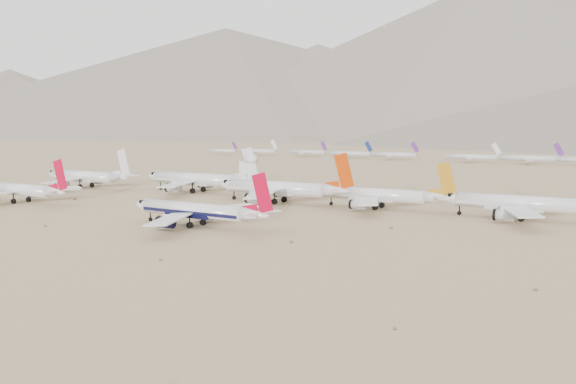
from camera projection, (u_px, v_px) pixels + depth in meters
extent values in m
plane|color=#987658|center=(206.00, 234.00, 143.23)|extent=(7000.00, 7000.00, 0.00)
cylinder|color=white|center=(192.00, 210.00, 153.34)|extent=(33.57, 3.97, 3.97)
cube|color=#0E0F33|center=(192.00, 212.00, 153.40)|extent=(32.90, 4.03, 0.89)
sphere|color=white|center=(148.00, 205.00, 161.94)|extent=(3.97, 3.97, 3.97)
cube|color=black|center=(146.00, 202.00, 162.12)|extent=(2.78, 2.58, 0.99)
cone|color=white|center=(255.00, 215.00, 142.68)|extent=(8.39, 3.97, 3.97)
cube|color=white|center=(169.00, 219.00, 142.07)|extent=(12.97, 20.43, 0.62)
cube|color=white|center=(251.00, 215.00, 138.50)|extent=(5.33, 6.97, 0.24)
cylinder|color=#0E0F33|center=(166.00, 223.00, 147.55)|extent=(4.66, 2.86, 2.86)
cube|color=white|center=(226.00, 208.00, 162.12)|extent=(12.97, 20.43, 0.62)
cube|color=white|center=(268.00, 211.00, 145.07)|extent=(5.33, 6.97, 0.24)
cylinder|color=#0E0F33|center=(206.00, 214.00, 161.60)|extent=(4.66, 2.86, 2.86)
cube|color=#B90427|center=(262.00, 193.00, 140.82)|extent=(6.36, 0.32, 10.48)
cylinder|color=black|center=(150.00, 219.00, 161.88)|extent=(1.19, 0.50, 1.19)
cylinder|color=black|center=(190.00, 225.00, 150.68)|extent=(1.67, 0.99, 1.67)
cylinder|color=black|center=(203.00, 222.00, 155.41)|extent=(1.67, 0.99, 1.67)
cylinder|color=white|center=(18.00, 189.00, 202.01)|extent=(34.67, 4.16, 4.16)
cone|color=white|center=(56.00, 192.00, 191.00)|extent=(8.67, 4.16, 4.16)
cube|color=white|center=(49.00, 192.00, 186.67)|extent=(5.50, 7.20, 0.25)
cube|color=white|center=(52.00, 189.00, 211.10)|extent=(13.39, 21.10, 0.65)
cube|color=white|center=(69.00, 190.00, 193.47)|extent=(5.50, 7.20, 0.25)
cylinder|color=silver|center=(36.00, 194.00, 210.57)|extent=(4.81, 2.99, 2.99)
cube|color=#B90427|center=(60.00, 175.00, 189.08)|extent=(6.57, 0.33, 10.83)
cylinder|color=black|center=(14.00, 201.00, 199.24)|extent=(1.75, 1.04, 1.75)
cylinder|color=black|center=(28.00, 200.00, 204.19)|extent=(1.75, 1.04, 1.75)
cylinder|color=white|center=(518.00, 203.00, 164.35)|extent=(36.02, 4.37, 4.37)
cube|color=silver|center=(518.00, 205.00, 164.41)|extent=(35.30, 4.43, 0.98)
sphere|color=white|center=(456.00, 199.00, 173.58)|extent=(4.37, 4.37, 4.37)
cube|color=black|center=(454.00, 195.00, 173.77)|extent=(3.06, 2.84, 1.09)
cube|color=white|center=(521.00, 212.00, 152.21)|extent=(13.91, 21.92, 0.68)
cylinder|color=silver|center=(505.00, 215.00, 158.11)|extent=(5.00, 3.14, 3.14)
cube|color=white|center=(534.00, 201.00, 173.81)|extent=(13.91, 21.92, 0.68)
cylinder|color=silver|center=(516.00, 208.00, 173.27)|extent=(5.00, 3.14, 3.14)
cylinder|color=black|center=(459.00, 213.00, 173.52)|extent=(1.31, 0.55, 1.31)
cylinder|color=black|center=(521.00, 218.00, 161.45)|extent=(1.83, 1.09, 1.83)
cylinder|color=black|center=(525.00, 216.00, 166.65)|extent=(1.83, 1.09, 1.83)
cylinder|color=white|center=(375.00, 194.00, 186.70)|extent=(34.42, 4.18, 4.18)
cube|color=silver|center=(375.00, 196.00, 186.76)|extent=(33.73, 4.25, 0.94)
sphere|color=white|center=(329.00, 191.00, 195.52)|extent=(4.18, 4.18, 4.18)
cube|color=black|center=(327.00, 188.00, 195.71)|extent=(2.93, 2.72, 1.05)
cone|color=white|center=(438.00, 198.00, 175.77)|extent=(8.60, 4.18, 4.18)
cube|color=white|center=(368.00, 201.00, 175.10)|extent=(13.29, 20.95, 0.65)
cube|color=white|center=(440.00, 198.00, 171.47)|extent=(5.46, 7.14, 0.25)
cylinder|color=silver|center=(359.00, 205.00, 180.73)|extent=(4.78, 3.01, 3.01)
cube|color=white|center=(395.00, 193.00, 195.75)|extent=(13.29, 20.95, 0.65)
cube|color=white|center=(447.00, 195.00, 178.24)|extent=(5.46, 7.14, 0.25)
cylinder|color=silver|center=(379.00, 199.00, 195.23)|extent=(4.78, 3.01, 3.01)
cube|color=orange|center=(446.00, 179.00, 173.87)|extent=(6.52, 0.33, 10.75)
cylinder|color=black|center=(331.00, 203.00, 195.46)|extent=(1.25, 0.52, 1.25)
cylinder|color=black|center=(375.00, 207.00, 183.93)|extent=(1.76, 1.05, 1.76)
cylinder|color=black|center=(382.00, 205.00, 188.91)|extent=(1.76, 1.05, 1.76)
cylinder|color=white|center=(275.00, 188.00, 200.71)|extent=(39.23, 4.80, 4.80)
cube|color=silver|center=(275.00, 189.00, 200.78)|extent=(38.45, 4.87, 1.08)
sphere|color=white|center=(231.00, 185.00, 210.76)|extent=(4.80, 4.80, 4.80)
cube|color=black|center=(230.00, 181.00, 210.97)|extent=(3.36, 3.12, 1.20)
cone|color=white|center=(336.00, 191.00, 188.25)|extent=(9.81, 4.80, 4.80)
cube|color=white|center=(261.00, 195.00, 187.47)|extent=(15.15, 23.88, 0.74)
cube|color=white|center=(335.00, 191.00, 183.34)|extent=(6.23, 8.14, 0.29)
cylinder|color=silver|center=(255.00, 199.00, 193.89)|extent=(5.45, 3.45, 3.45)
cube|color=white|center=(302.00, 187.00, 211.03)|extent=(15.15, 23.88, 0.74)
cube|color=white|center=(347.00, 188.00, 191.06)|extent=(6.23, 8.14, 0.29)
cylinder|color=silver|center=(284.00, 193.00, 210.44)|extent=(5.45, 3.45, 3.45)
cube|color=#C93805|center=(344.00, 171.00, 186.07)|extent=(7.44, 0.38, 12.25)
cylinder|color=black|center=(234.00, 198.00, 210.69)|extent=(1.44, 0.60, 1.44)
cylinder|color=black|center=(274.00, 202.00, 197.53)|extent=(2.01, 1.20, 2.01)
cylinder|color=black|center=(284.00, 200.00, 203.24)|extent=(2.01, 1.20, 2.01)
cylinder|color=white|center=(195.00, 179.00, 234.03)|extent=(41.17, 4.93, 4.93)
cube|color=silver|center=(195.00, 180.00, 234.10)|extent=(40.35, 5.00, 1.11)
sphere|color=white|center=(158.00, 177.00, 244.57)|extent=(4.93, 4.93, 4.93)
cube|color=black|center=(157.00, 173.00, 244.80)|extent=(3.45, 3.20, 1.23)
cone|color=white|center=(244.00, 181.00, 220.95)|extent=(10.29, 4.93, 4.93)
cube|color=white|center=(177.00, 184.00, 220.18)|extent=(15.90, 25.06, 0.77)
cube|color=white|center=(241.00, 181.00, 215.82)|extent=(6.53, 8.54, 0.30)
cylinder|color=silver|center=(174.00, 188.00, 226.91)|extent=(5.72, 3.55, 3.55)
cube|color=white|center=(222.00, 179.00, 244.82)|extent=(15.90, 25.06, 0.77)
cube|color=white|center=(255.00, 179.00, 223.89)|extent=(6.53, 8.54, 0.30)
cylinder|color=silver|center=(206.00, 184.00, 244.19)|extent=(5.72, 3.55, 3.55)
cube|color=white|center=(250.00, 163.00, 218.68)|extent=(7.80, 0.39, 12.86)
cylinder|color=white|center=(251.00, 159.00, 218.35)|extent=(5.15, 3.19, 3.19)
cylinder|color=black|center=(161.00, 188.00, 244.50)|extent=(1.48, 0.62, 1.48)
cylinder|color=black|center=(192.00, 191.00, 230.74)|extent=(2.07, 1.23, 2.07)
cylinder|color=black|center=(203.00, 189.00, 236.62)|extent=(2.07, 1.23, 2.07)
cylinder|color=white|center=(83.00, 176.00, 251.40)|extent=(37.57, 4.62, 4.62)
cube|color=silver|center=(83.00, 177.00, 251.46)|extent=(36.81, 4.68, 1.04)
sphere|color=white|center=(56.00, 174.00, 261.02)|extent=(4.62, 4.62, 4.62)
cube|color=black|center=(55.00, 172.00, 261.23)|extent=(3.23, 3.00, 1.15)
cone|color=white|center=(120.00, 178.00, 239.46)|extent=(9.39, 4.62, 4.62)
cube|color=white|center=(62.00, 181.00, 238.71)|extent=(14.51, 22.86, 0.71)
cube|color=white|center=(115.00, 177.00, 234.76)|extent=(5.96, 7.80, 0.28)
cylinder|color=silver|center=(63.00, 184.00, 244.86)|extent=(5.22, 3.32, 3.32)
cube|color=white|center=(111.00, 176.00, 261.29)|extent=(14.51, 22.86, 0.71)
cube|color=white|center=(130.00, 176.00, 242.16)|extent=(5.96, 7.80, 0.28)
cylinder|color=silver|center=(97.00, 181.00, 260.73)|extent=(5.22, 3.32, 3.32)
cube|color=white|center=(123.00, 163.00, 237.38)|extent=(7.12, 0.37, 11.73)
cylinder|color=black|center=(58.00, 184.00, 260.95)|extent=(1.38, 0.58, 1.38)
cylinder|color=black|center=(80.00, 187.00, 248.34)|extent=(1.94, 1.15, 1.94)
cylinder|color=black|center=(92.00, 185.00, 253.84)|extent=(1.94, 1.15, 1.94)
cylinder|color=silver|center=(222.00, 151.00, 556.86)|extent=(32.68, 3.23, 3.23)
cube|color=#5C2A82|center=(235.00, 146.00, 548.36)|extent=(6.51, 0.32, 8.20)
cube|color=silver|center=(217.00, 152.00, 549.72)|extent=(8.61, 15.04, 0.32)
cube|color=silver|center=(227.00, 151.00, 564.12)|extent=(8.61, 15.04, 0.32)
cylinder|color=silver|center=(257.00, 151.00, 541.26)|extent=(40.13, 3.97, 3.97)
cube|color=white|center=(274.00, 144.00, 530.82)|extent=(7.99, 0.40, 10.06)
cube|color=silver|center=(251.00, 152.00, 532.49)|extent=(10.57, 18.47, 0.40)
cube|color=silver|center=(263.00, 151.00, 550.17)|extent=(10.57, 18.47, 0.40)
cylinder|color=silver|center=(308.00, 152.00, 523.34)|extent=(36.25, 3.58, 3.58)
cube|color=#5C2A82|center=(324.00, 146.00, 513.91)|extent=(7.22, 0.36, 9.09)
cube|color=silver|center=(303.00, 153.00, 515.41)|extent=(9.55, 16.69, 0.36)
cube|color=silver|center=(312.00, 152.00, 531.38)|extent=(9.55, 16.69, 0.36)
cylinder|color=silver|center=(349.00, 154.00, 491.90)|extent=(38.64, 3.82, 3.82)
cube|color=navy|center=(369.00, 147.00, 481.85)|extent=(7.70, 0.38, 9.69)
cube|color=silver|center=(344.00, 155.00, 483.46)|extent=(10.18, 17.79, 0.38)
cube|color=silver|center=(354.00, 154.00, 500.48)|extent=(10.18, 17.79, 0.38)
cylinder|color=silver|center=(394.00, 155.00, 472.49)|extent=(38.68, 3.82, 3.82)
cube|color=#5C2A82|center=(415.00, 147.00, 462.43)|extent=(7.70, 0.38, 9.70)
cube|color=silver|center=(390.00, 156.00, 464.03)|extent=(10.19, 17.81, 0.38)
cube|color=silver|center=(398.00, 155.00, 481.08)|extent=(10.19, 17.81, 0.38)
cylinder|color=silver|center=(471.00, 157.00, 436.15)|extent=(39.22, 3.88, 3.88)
cube|color=white|center=(497.00, 149.00, 425.95)|extent=(7.81, 0.39, 9.84)
cube|color=silver|center=(468.00, 158.00, 427.58)|extent=(10.33, 18.06, 0.39)
cube|color=silver|center=(474.00, 157.00, 444.86)|extent=(10.33, 18.06, 0.39)
cylinder|color=silver|center=(529.00, 158.00, 414.22)|extent=(41.05, 4.06, 4.06)
cube|color=#5C2A82|center=(559.00, 149.00, 403.54)|extent=(8.17, 0.41, 10.30)
cube|color=silver|center=(527.00, 160.00, 405.24)|extent=(10.81, 18.90, 0.41)
cube|color=silver|center=(531.00, 158.00, 423.33)|extent=(10.81, 18.90, 0.41)
cone|color=slate|center=(11.00, 101.00, 2844.17)|extent=(2048.00, 2048.00, 320.00)
cone|color=slate|center=(86.00, 103.00, 2395.42)|extent=(1456.00, 1456.00, 260.00)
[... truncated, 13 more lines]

